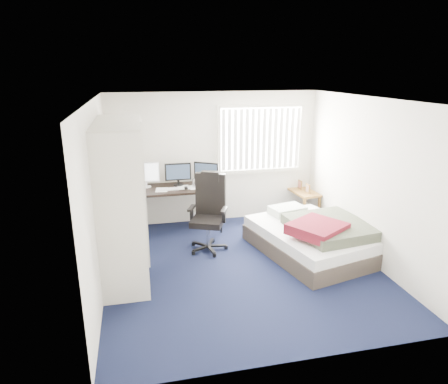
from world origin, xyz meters
TOP-DOWN VIEW (x-y plane):
  - ground at (0.00, 0.00)m, footprint 4.20×4.20m
  - room_shell at (0.00, 0.00)m, footprint 4.20×4.20m
  - window_assembly at (0.90, 2.04)m, footprint 1.72×0.09m
  - closet at (-1.67, 0.27)m, footprint 0.64×1.84m
  - desk at (-0.79, 1.75)m, footprint 1.67×0.79m
  - office_chair at (-0.36, 0.81)m, footprint 0.79×0.79m
  - footstool at (-0.31, 1.85)m, footprint 0.38×0.34m
  - nightstand at (1.75, 1.85)m, footprint 0.50×0.85m
  - bed at (1.27, 0.24)m, footprint 1.92×2.29m
  - pine_box at (-1.65, -0.28)m, footprint 0.39×0.30m

SIDE VIEW (x-z plane):
  - ground at x=0.00m, z-range 0.00..0.00m
  - pine_box at x=-1.65m, z-range 0.00..0.29m
  - footstool at x=-0.31m, z-range 0.07..0.31m
  - bed at x=1.27m, z-range -0.05..0.61m
  - nightstand at x=1.75m, z-range 0.12..0.86m
  - office_chair at x=-0.36m, z-range -0.15..1.14m
  - desk at x=-0.79m, z-range 0.20..1.48m
  - closet at x=-1.67m, z-range 0.24..2.46m
  - room_shell at x=0.00m, z-range -0.59..3.61m
  - window_assembly at x=0.90m, z-range 0.94..2.26m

